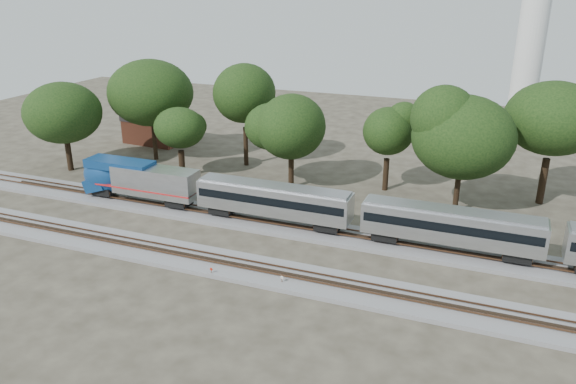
# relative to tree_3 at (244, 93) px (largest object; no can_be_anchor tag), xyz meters

# --- Properties ---
(ground) EXTENTS (160.00, 160.00, 0.00)m
(ground) POSITION_rel_tree_3_xyz_m (9.93, -24.20, -10.27)
(ground) COLOR #383328
(ground) RESTS_ON ground
(track_far) EXTENTS (160.00, 5.00, 0.73)m
(track_far) POSITION_rel_tree_3_xyz_m (9.93, -18.20, -10.06)
(track_far) COLOR slate
(track_far) RESTS_ON ground
(track_near) EXTENTS (160.00, 5.00, 0.73)m
(track_near) POSITION_rel_tree_3_xyz_m (9.93, -28.20, -10.06)
(track_near) COLOR slate
(track_near) RESTS_ON ground
(switch_stand_red) EXTENTS (0.29, 0.07, 0.92)m
(switch_stand_red) POSITION_rel_tree_3_xyz_m (10.99, -30.41, -9.68)
(switch_stand_red) COLOR #512D19
(switch_stand_red) RESTS_ON ground
(switch_stand_white) EXTENTS (0.30, 0.13, 0.98)m
(switch_stand_white) POSITION_rel_tree_3_xyz_m (17.45, -29.56, -9.64)
(switch_stand_white) COLOR #512D19
(switch_stand_white) RESTS_ON ground
(switch_lever) EXTENTS (0.55, 0.39, 0.30)m
(switch_lever) POSITION_rel_tree_3_xyz_m (17.07, -30.11, -10.12)
(switch_lever) COLOR #512D19
(switch_lever) RESTS_ON ground
(brick_building) EXTENTS (9.89, 7.36, 4.50)m
(brick_building) POSITION_rel_tree_3_xyz_m (-18.72, 5.75, -8.00)
(brick_building) COLOR brown
(brick_building) RESTS_ON ground
(tree_0) EXTENTS (8.24, 8.24, 11.62)m
(tree_0) POSITION_rel_tree_3_xyz_m (-21.78, -11.03, -2.18)
(tree_0) COLOR black
(tree_0) RESTS_ON ground
(tree_1) EXTENTS (10.00, 10.00, 14.10)m
(tree_1) POSITION_rel_tree_3_xyz_m (-13.58, -2.42, -0.44)
(tree_1) COLOR black
(tree_1) RESTS_ON ground
(tree_2) EXTENTS (6.86, 6.86, 9.66)m
(tree_2) POSITION_rel_tree_3_xyz_m (-5.80, -7.73, -3.55)
(tree_2) COLOR black
(tree_2) RESTS_ON ground
(tree_3) EXTENTS (10.45, 10.45, 14.73)m
(tree_3) POSITION_rel_tree_3_xyz_m (0.00, 0.00, 0.00)
(tree_3) COLOR black
(tree_3) RESTS_ON ground
(tree_4) EXTENTS (8.09, 8.09, 11.40)m
(tree_4) POSITION_rel_tree_3_xyz_m (9.30, -6.27, -2.33)
(tree_4) COLOR black
(tree_4) RESTS_ON ground
(tree_5) EXTENTS (7.75, 7.75, 10.93)m
(tree_5) POSITION_rel_tree_3_xyz_m (20.66, -2.80, -2.66)
(tree_5) COLOR black
(tree_5) RESTS_ON ground
(tree_6) EXTENTS (9.00, 9.00, 12.68)m
(tree_6) POSITION_rel_tree_3_xyz_m (29.65, -7.22, -1.43)
(tree_6) COLOR black
(tree_6) RESTS_ON ground
(tree_7) EXTENTS (10.43, 10.43, 14.71)m
(tree_7) POSITION_rel_tree_3_xyz_m (38.72, -0.53, -0.01)
(tree_7) COLOR black
(tree_7) RESTS_ON ground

